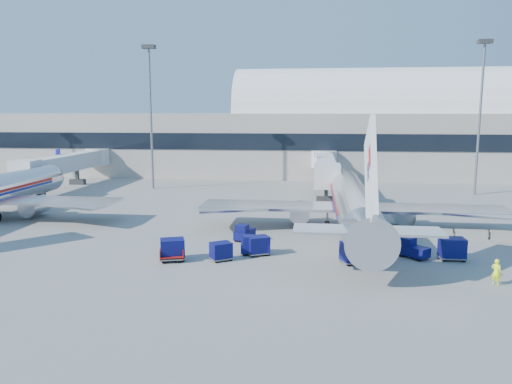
# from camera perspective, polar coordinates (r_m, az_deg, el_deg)

# --- Properties ---
(ground) EXTENTS (260.00, 260.00, 0.00)m
(ground) POSITION_cam_1_polar(r_m,az_deg,el_deg) (49.40, -0.44, -5.22)
(ground) COLOR gray
(ground) RESTS_ON ground
(terminal) EXTENTS (170.00, 28.15, 21.00)m
(terminal) POSITION_cam_1_polar(r_m,az_deg,el_deg) (105.41, -3.99, 6.51)
(terminal) COLOR #B2AA9E
(terminal) RESTS_ON ground
(airliner_main) EXTENTS (32.00, 37.26, 12.07)m
(airliner_main) POSITION_cam_1_polar(r_m,az_deg,el_deg) (52.97, 10.98, -1.17)
(airliner_main) COLOR silver
(airliner_main) RESTS_ON ground
(jetbridge_near) EXTENTS (4.40, 27.50, 6.25)m
(jetbridge_near) POSITION_cam_1_polar(r_m,az_deg,el_deg) (78.75, 7.89, 2.96)
(jetbridge_near) COLOR silver
(jetbridge_near) RESTS_ON ground
(jetbridge_mid) EXTENTS (4.40, 27.50, 6.25)m
(jetbridge_mid) POSITION_cam_1_polar(r_m,az_deg,el_deg) (88.51, -20.47, 3.14)
(jetbridge_mid) COLOR silver
(jetbridge_mid) RESTS_ON ground
(mast_west) EXTENTS (2.00, 1.20, 22.60)m
(mast_west) POSITION_cam_1_polar(r_m,az_deg,el_deg) (81.79, -11.99, 10.70)
(mast_west) COLOR slate
(mast_west) RESTS_ON ground
(mast_east) EXTENTS (2.00, 1.20, 22.60)m
(mast_east) POSITION_cam_1_polar(r_m,az_deg,el_deg) (81.16, 24.36, 10.11)
(mast_east) COLOR slate
(mast_east) RESTS_ON ground
(barrier_near) EXTENTS (3.00, 0.55, 0.90)m
(barrier_near) POSITION_cam_1_polar(r_m,az_deg,el_deg) (52.26, 19.90, -4.47)
(barrier_near) COLOR #9E9E96
(barrier_near) RESTS_ON ground
(barrier_mid) EXTENTS (3.00, 0.55, 0.90)m
(barrier_mid) POSITION_cam_1_polar(r_m,az_deg,el_deg) (53.11, 23.38, -4.46)
(barrier_mid) COLOR #9E9E96
(barrier_mid) RESTS_ON ground
(barrier_far) EXTENTS (3.00, 0.55, 0.90)m
(barrier_far) POSITION_cam_1_polar(r_m,az_deg,el_deg) (54.15, 26.73, -4.44)
(barrier_far) COLOR #9E9E96
(barrier_far) RESTS_ON ground
(tug_lead) EXTENTS (2.66, 1.54, 1.65)m
(tug_lead) POSITION_cam_1_polar(r_m,az_deg,el_deg) (43.52, -0.19, -6.17)
(tug_lead) COLOR #0A0B4B
(tug_lead) RESTS_ON ground
(tug_right) EXTENTS (2.73, 2.68, 1.66)m
(tug_right) POSITION_cam_1_polar(r_m,az_deg,el_deg) (44.59, 17.45, -6.21)
(tug_right) COLOR #0A0B4B
(tug_right) RESTS_ON ground
(tug_left) EXTENTS (1.94, 2.74, 1.62)m
(tug_left) POSITION_cam_1_polar(r_m,az_deg,el_deg) (48.23, -1.37, -4.67)
(tug_left) COLOR #0A0B4B
(tug_left) RESTS_ON ground
(cart_train_a) EXTENTS (2.30, 2.10, 1.65)m
(cart_train_a) POSITION_cam_1_polar(r_m,az_deg,el_deg) (43.28, 0.24, -6.08)
(cart_train_a) COLOR #0A0B4B
(cart_train_a) RESTS_ON ground
(cart_train_b) EXTENTS (2.17, 2.06, 1.52)m
(cart_train_b) POSITION_cam_1_polar(r_m,az_deg,el_deg) (41.87, -4.02, -6.72)
(cart_train_b) COLOR #0A0B4B
(cart_train_b) RESTS_ON ground
(cart_train_c) EXTENTS (2.46, 2.15, 1.81)m
(cart_train_c) POSITION_cam_1_polar(r_m,az_deg,el_deg) (42.32, -9.52, -6.44)
(cart_train_c) COLOR #0A0B4B
(cart_train_c) RESTS_ON ground
(cart_solo_near) EXTENTS (2.48, 2.22, 1.80)m
(cart_solo_near) POSITION_cam_1_polar(r_m,az_deg,el_deg) (41.67, 11.12, -6.74)
(cart_solo_near) COLOR #0A0B4B
(cart_solo_near) RESTS_ON ground
(cart_solo_far) EXTENTS (2.17, 1.68, 1.86)m
(cart_solo_far) POSITION_cam_1_polar(r_m,az_deg,el_deg) (44.97, 21.51, -5.99)
(cart_solo_far) COLOR #0A0B4B
(cart_solo_far) RESTS_ON ground
(cart_open_red) EXTENTS (2.26, 1.87, 0.52)m
(cart_open_red) POSITION_cam_1_polar(r_m,az_deg,el_deg) (42.11, -9.58, -7.36)
(cart_open_red) COLOR slate
(cart_open_red) RESTS_ON ground
(ramp_worker) EXTENTS (0.83, 0.79, 1.91)m
(ramp_worker) POSITION_cam_1_polar(r_m,az_deg,el_deg) (39.88, 25.77, -8.22)
(ramp_worker) COLOR #DAFC1A
(ramp_worker) RESTS_ON ground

